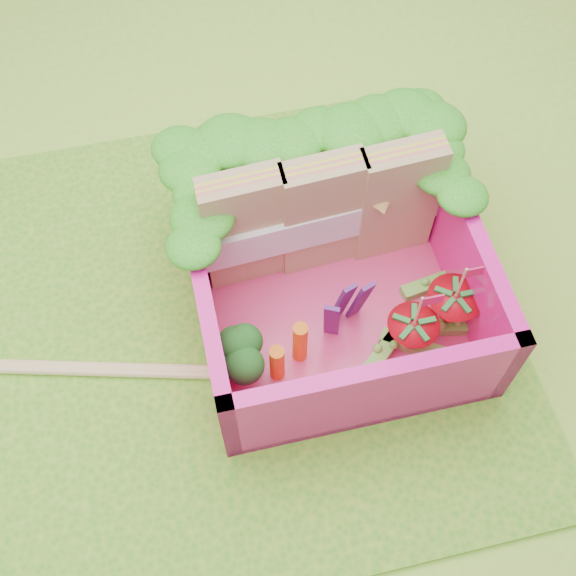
# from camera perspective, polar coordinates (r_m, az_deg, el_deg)

# --- Properties ---
(ground) EXTENTS (14.00, 14.00, 0.00)m
(ground) POSITION_cam_1_polar(r_m,az_deg,el_deg) (3.60, -3.59, -2.51)
(ground) COLOR #8FCC39
(ground) RESTS_ON ground
(placemat) EXTENTS (2.60, 2.60, 0.03)m
(placemat) POSITION_cam_1_polar(r_m,az_deg,el_deg) (3.59, -3.61, -2.40)
(placemat) COLOR #52A525
(placemat) RESTS_ON ground
(bento_floor) EXTENTS (1.30, 1.30, 0.05)m
(bento_floor) POSITION_cam_1_polar(r_m,az_deg,el_deg) (3.59, 3.49, -1.13)
(bento_floor) COLOR #DF3872
(bento_floor) RESTS_ON placemat
(bento_box) EXTENTS (1.30, 1.30, 0.55)m
(bento_box) POSITION_cam_1_polar(r_m,az_deg,el_deg) (3.37, 3.71, 0.95)
(bento_box) COLOR #F8148E
(bento_box) RESTS_ON placemat
(lettuce_ruffle) EXTENTS (1.43, 0.83, 0.11)m
(lettuce_ruffle) POSITION_cam_1_polar(r_m,az_deg,el_deg) (3.38, 1.90, 10.77)
(lettuce_ruffle) COLOR #228418
(lettuce_ruffle) RESTS_ON bento_box
(sandwich_stack) EXTENTS (1.26, 0.25, 0.69)m
(sandwich_stack) POSITION_cam_1_polar(r_m,az_deg,el_deg) (3.43, 2.69, 5.85)
(sandwich_stack) COLOR tan
(sandwich_stack) RESTS_ON bento_floor
(broccoli) EXTENTS (0.34, 0.34, 0.26)m
(broccoli) POSITION_cam_1_polar(r_m,az_deg,el_deg) (3.23, -3.75, -5.09)
(broccoli) COLOR #6BA04D
(broccoli) RESTS_ON bento_floor
(carrot_sticks) EXTENTS (0.19, 0.14, 0.28)m
(carrot_sticks) POSITION_cam_1_polar(r_m,az_deg,el_deg) (3.28, 0.12, -5.07)
(carrot_sticks) COLOR orange
(carrot_sticks) RESTS_ON bento_floor
(purple_wedges) EXTENTS (0.23, 0.13, 0.38)m
(purple_wedges) POSITION_cam_1_polar(r_m,az_deg,el_deg) (3.33, 4.52, -1.54)
(purple_wedges) COLOR #531C63
(purple_wedges) RESTS_ON bento_floor
(strawberry_left) EXTENTS (0.24, 0.24, 0.48)m
(strawberry_left) POSITION_cam_1_polar(r_m,az_deg,el_deg) (3.37, 9.63, -3.74)
(strawberry_left) COLOR #B90B0C
(strawberry_left) RESTS_ON bento_floor
(strawberry_right) EXTENTS (0.26, 0.26, 0.50)m
(strawberry_right) POSITION_cam_1_polar(r_m,az_deg,el_deg) (3.46, 12.71, -1.69)
(strawberry_right) COLOR #B90B0C
(strawberry_right) RESTS_ON bento_floor
(snap_peas) EXTENTS (0.64, 0.48, 0.05)m
(snap_peas) POSITION_cam_1_polar(r_m,az_deg,el_deg) (3.52, 10.38, -2.97)
(snap_peas) COLOR #5AB839
(snap_peas) RESTS_ON bento_floor
(chopsticks) EXTENTS (2.04, 0.57, 0.04)m
(chopsticks) POSITION_cam_1_polar(r_m,az_deg,el_deg) (3.65, -20.27, -5.87)
(chopsticks) COLOR #E8BB7F
(chopsticks) RESTS_ON placemat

